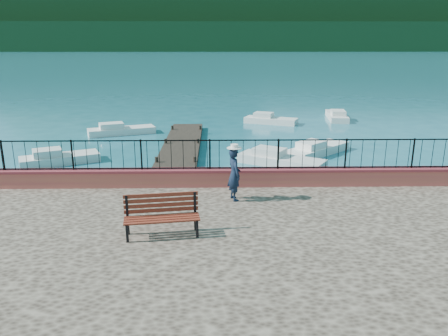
{
  "coord_description": "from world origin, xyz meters",
  "views": [
    {
      "loc": [
        -0.13,
        -9.9,
        5.74
      ],
      "look_at": [
        0.12,
        2.0,
        2.3
      ],
      "focal_mm": 35.0,
      "sensor_mm": 36.0,
      "label": 1
    }
  ],
  "objects_px": {
    "boat_4": "(271,118)",
    "boat_5": "(337,114)",
    "person": "(234,174)",
    "boat_1": "(281,157)",
    "boat_2": "(318,146)",
    "park_bench": "(162,224)",
    "boat_3": "(122,128)",
    "boat_0": "(60,155)"
  },
  "relations": [
    {
      "from": "person",
      "to": "boat_3",
      "type": "distance_m",
      "value": 17.05
    },
    {
      "from": "person",
      "to": "boat_3",
      "type": "bearing_deg",
      "value": 4.3
    },
    {
      "from": "boat_2",
      "to": "boat_4",
      "type": "xyz_separation_m",
      "value": [
        -1.38,
        9.08,
        0.0
      ]
    },
    {
      "from": "park_bench",
      "to": "boat_2",
      "type": "relative_size",
      "value": 0.45
    },
    {
      "from": "boat_0",
      "to": "boat_5",
      "type": "xyz_separation_m",
      "value": [
        17.08,
        12.56,
        0.0
      ]
    },
    {
      "from": "boat_1",
      "to": "boat_4",
      "type": "height_order",
      "value": "same"
    },
    {
      "from": "boat_1",
      "to": "boat_5",
      "type": "bearing_deg",
      "value": 96.79
    },
    {
      "from": "boat_3",
      "to": "boat_5",
      "type": "bearing_deg",
      "value": -1.07
    },
    {
      "from": "boat_2",
      "to": "boat_5",
      "type": "distance_m",
      "value": 11.61
    },
    {
      "from": "boat_0",
      "to": "boat_3",
      "type": "relative_size",
      "value": 0.87
    },
    {
      "from": "park_bench",
      "to": "boat_0",
      "type": "xyz_separation_m",
      "value": [
        -6.33,
        11.04,
        -1.1
      ]
    },
    {
      "from": "boat_3",
      "to": "boat_5",
      "type": "height_order",
      "value": "same"
    },
    {
      "from": "boat_0",
      "to": "person",
      "type": "bearing_deg",
      "value": -71.45
    },
    {
      "from": "boat_2",
      "to": "boat_0",
      "type": "bearing_deg",
      "value": 143.93
    },
    {
      "from": "boat_0",
      "to": "boat_4",
      "type": "distance_m",
      "value": 15.9
    },
    {
      "from": "park_bench",
      "to": "person",
      "type": "distance_m",
      "value": 3.13
    },
    {
      "from": "park_bench",
      "to": "boat_4",
      "type": "distance_m",
      "value": 22.46
    },
    {
      "from": "boat_2",
      "to": "boat_3",
      "type": "xyz_separation_m",
      "value": [
        -11.53,
        5.41,
        0.0
      ]
    },
    {
      "from": "person",
      "to": "boat_5",
      "type": "distance_m",
      "value": 22.98
    },
    {
      "from": "boat_3",
      "to": "boat_1",
      "type": "bearing_deg",
      "value": -60.16
    },
    {
      "from": "person",
      "to": "boat_1",
      "type": "xyz_separation_m",
      "value": [
        2.63,
        8.01,
        -1.59
      ]
    },
    {
      "from": "park_bench",
      "to": "boat_1",
      "type": "relative_size",
      "value": 0.44
    },
    {
      "from": "boat_5",
      "to": "boat_3",
      "type": "bearing_deg",
      "value": 117.53
    },
    {
      "from": "boat_3",
      "to": "boat_0",
      "type": "bearing_deg",
      "value": -123.22
    },
    {
      "from": "boat_1",
      "to": "boat_2",
      "type": "relative_size",
      "value": 1.01
    },
    {
      "from": "boat_0",
      "to": "boat_5",
      "type": "distance_m",
      "value": 21.2
    },
    {
      "from": "boat_1",
      "to": "boat_3",
      "type": "xyz_separation_m",
      "value": [
        -9.23,
        7.63,
        0.0
      ]
    },
    {
      "from": "person",
      "to": "boat_0",
      "type": "distance_m",
      "value": 11.96
    },
    {
      "from": "boat_0",
      "to": "boat_1",
      "type": "xyz_separation_m",
      "value": [
        10.82,
        -0.56,
        0.0
      ]
    },
    {
      "from": "person",
      "to": "boat_4",
      "type": "relative_size",
      "value": 0.42
    },
    {
      "from": "park_bench",
      "to": "boat_3",
      "type": "bearing_deg",
      "value": 96.53
    },
    {
      "from": "person",
      "to": "boat_1",
      "type": "bearing_deg",
      "value": -36.79
    },
    {
      "from": "boat_5",
      "to": "boat_0",
      "type": "bearing_deg",
      "value": 134.33
    },
    {
      "from": "park_bench",
      "to": "boat_4",
      "type": "bearing_deg",
      "value": 67.92
    },
    {
      "from": "person",
      "to": "boat_1",
      "type": "distance_m",
      "value": 8.58
    },
    {
      "from": "person",
      "to": "boat_0",
      "type": "xyz_separation_m",
      "value": [
        -8.18,
        8.57,
        -1.59
      ]
    },
    {
      "from": "boat_4",
      "to": "boat_2",
      "type": "bearing_deg",
      "value": -58.51
    },
    {
      "from": "boat_4",
      "to": "boat_5",
      "type": "height_order",
      "value": "same"
    },
    {
      "from": "boat_2",
      "to": "boat_3",
      "type": "relative_size",
      "value": 1.0
    },
    {
      "from": "person",
      "to": "boat_5",
      "type": "xyz_separation_m",
      "value": [
        8.89,
        21.13,
        -1.59
      ]
    },
    {
      "from": "park_bench",
      "to": "boat_0",
      "type": "bearing_deg",
      "value": 111.66
    },
    {
      "from": "person",
      "to": "boat_2",
      "type": "xyz_separation_m",
      "value": [
        4.92,
        10.22,
        -1.59
      ]
    }
  ]
}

